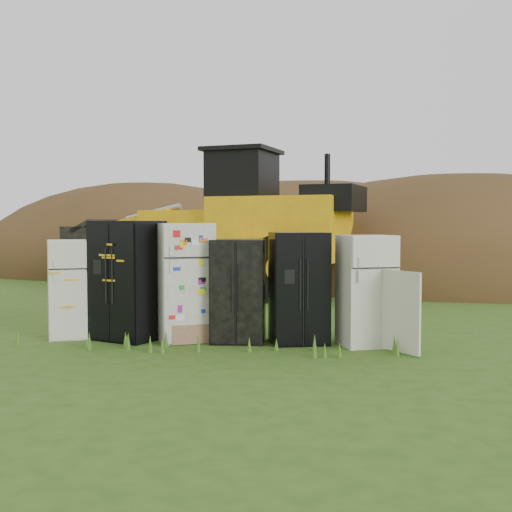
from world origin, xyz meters
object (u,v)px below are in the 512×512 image
at_px(fridge_black_side, 128,280).
at_px(fridge_dark_mid, 238,291).
at_px(fridge_open_door, 366,290).
at_px(wheel_loader, 209,222).
at_px(fridge_leftmost, 71,289).
at_px(fridge_sticker, 185,282).
at_px(fridge_black_right, 299,288).

relative_size(fridge_black_side, fridge_dark_mid, 1.18).
bearing_deg(fridge_open_door, wheel_loader, 99.44).
relative_size(fridge_leftmost, fridge_dark_mid, 0.99).
bearing_deg(fridge_sticker, fridge_leftmost, 154.94).
bearing_deg(wheel_loader, fridge_sticker, -68.18).
relative_size(fridge_dark_mid, fridge_open_door, 0.96).
distance_m(fridge_black_side, wheel_loader, 6.99).
bearing_deg(fridge_open_door, fridge_black_right, 156.36).
xyz_separation_m(fridge_black_side, fridge_sticker, (0.96, 0.02, -0.02)).
height_order(fridge_dark_mid, fridge_black_right, fridge_black_right).
bearing_deg(fridge_black_right, fridge_leftmost, 165.80).
height_order(fridge_black_right, wheel_loader, wheel_loader).
xyz_separation_m(fridge_black_side, wheel_loader, (-0.03, 6.93, 0.96)).
bearing_deg(fridge_sticker, fridge_black_right, -24.64).
bearing_deg(fridge_black_right, wheel_loader, 98.13).
bearing_deg(fridge_black_right, fridge_open_door, -18.08).
distance_m(fridge_leftmost, wheel_loader, 7.06).
bearing_deg(fridge_dark_mid, fridge_leftmost, 176.16).
xyz_separation_m(fridge_dark_mid, wheel_loader, (-1.87, 6.94, 1.11)).
xyz_separation_m(fridge_leftmost, fridge_dark_mid, (2.83, -0.04, 0.01)).
xyz_separation_m(fridge_sticker, fridge_open_door, (2.92, -0.06, -0.09)).
xyz_separation_m(fridge_leftmost, wheel_loader, (0.96, 6.90, 1.12)).
bearing_deg(fridge_leftmost, fridge_sticker, -24.14).
relative_size(fridge_sticker, wheel_loader, 0.24).
bearing_deg(wheel_loader, fridge_open_door, -47.04).
height_order(fridge_leftmost, fridge_dark_mid, fridge_dark_mid).
height_order(fridge_black_side, fridge_dark_mid, fridge_black_side).
relative_size(fridge_black_right, wheel_loader, 0.22).
distance_m(fridge_black_side, fridge_open_door, 3.88).
distance_m(fridge_black_side, fridge_sticker, 0.96).
bearing_deg(wheel_loader, fridge_dark_mid, -61.23).
bearing_deg(fridge_dark_mid, wheel_loader, 102.06).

